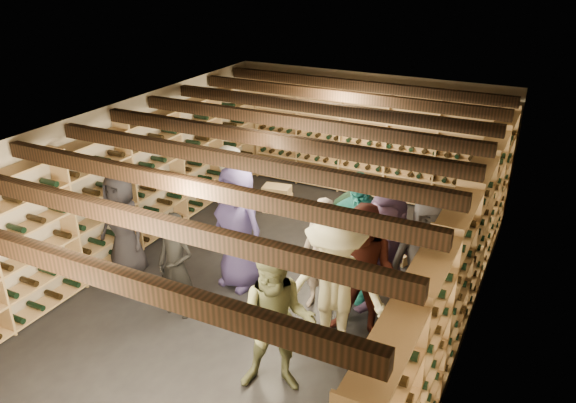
# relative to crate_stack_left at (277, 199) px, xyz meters

# --- Properties ---
(ground) EXTENTS (8.00, 8.00, 0.00)m
(ground) POSITION_rel_crate_stack_left_xyz_m (1.14, -2.31, -0.26)
(ground) COLOR black
(ground) RESTS_ON ground
(walls) EXTENTS (5.52, 8.02, 2.40)m
(walls) POSITION_rel_crate_stack_left_xyz_m (1.14, -2.31, 0.95)
(walls) COLOR tan
(walls) RESTS_ON ground
(ceiling) EXTENTS (5.50, 8.00, 0.01)m
(ceiling) POSITION_rel_crate_stack_left_xyz_m (1.14, -2.31, 2.15)
(ceiling) COLOR beige
(ceiling) RESTS_ON walls
(ceiling_joists) EXTENTS (5.40, 7.12, 0.18)m
(ceiling_joists) POSITION_rel_crate_stack_left_xyz_m (1.14, -2.31, 2.01)
(ceiling_joists) COLOR black
(ceiling_joists) RESTS_ON ground
(wine_rack_left) EXTENTS (0.32, 7.50, 2.15)m
(wine_rack_left) POSITION_rel_crate_stack_left_xyz_m (-1.43, -2.31, 0.82)
(wine_rack_left) COLOR #A2824E
(wine_rack_left) RESTS_ON ground
(wine_rack_right) EXTENTS (0.32, 7.50, 2.15)m
(wine_rack_right) POSITION_rel_crate_stack_left_xyz_m (3.71, -2.31, 0.82)
(wine_rack_right) COLOR #A2824E
(wine_rack_right) RESTS_ON ground
(wine_rack_back) EXTENTS (4.70, 0.30, 2.15)m
(wine_rack_back) POSITION_rel_crate_stack_left_xyz_m (1.14, 1.52, 0.82)
(wine_rack_back) COLOR #A2824E
(wine_rack_back) RESTS_ON ground
(crate_stack_left) EXTENTS (0.55, 0.41, 0.51)m
(crate_stack_left) POSITION_rel_crate_stack_left_xyz_m (0.00, 0.00, 0.00)
(crate_stack_left) COLOR tan
(crate_stack_left) RESTS_ON ground
(crate_stack_right) EXTENTS (0.54, 0.39, 0.34)m
(crate_stack_right) POSITION_rel_crate_stack_left_xyz_m (1.80, -1.01, -0.09)
(crate_stack_right) COLOR tan
(crate_stack_right) RESTS_ON ground
(crate_loose) EXTENTS (0.59, 0.49, 0.17)m
(crate_loose) POSITION_rel_crate_stack_left_xyz_m (2.53, -0.70, -0.17)
(crate_loose) COLOR tan
(crate_loose) RESTS_ON ground
(person_0) EXTENTS (0.82, 0.56, 1.61)m
(person_0) POSITION_rel_crate_stack_left_xyz_m (-1.04, -2.93, 0.55)
(person_0) COLOR black
(person_0) RESTS_ON ground
(person_1) EXTENTS (0.54, 0.35, 1.48)m
(person_1) POSITION_rel_crate_stack_left_xyz_m (0.31, -3.46, 0.48)
(person_1) COLOR black
(person_1) RESTS_ON ground
(person_2) EXTENTS (1.03, 0.92, 1.75)m
(person_2) POSITION_rel_crate_stack_left_xyz_m (2.16, -4.11, 0.62)
(person_2) COLOR #565C3B
(person_2) RESTS_ON ground
(person_3) EXTENTS (1.39, 1.05, 1.91)m
(person_3) POSITION_rel_crate_stack_left_xyz_m (2.50, -3.33, 0.70)
(person_3) COLOR beige
(person_3) RESTS_ON ground
(person_4) EXTENTS (1.13, 0.51, 1.89)m
(person_4) POSITION_rel_crate_stack_left_xyz_m (2.28, -2.01, 0.69)
(person_4) COLOR #1E7876
(person_4) RESTS_ON ground
(person_6) EXTENTS (1.02, 0.78, 1.86)m
(person_6) POSITION_rel_crate_stack_left_xyz_m (0.67, -2.46, 0.67)
(person_6) COLOR #2C254E
(person_6) RESTS_ON ground
(person_7) EXTENTS (0.62, 0.43, 1.62)m
(person_7) POSITION_rel_crate_stack_left_xyz_m (1.98, -2.47, 0.55)
(person_7) COLOR gray
(person_7) RESTS_ON ground
(person_8) EXTENTS (0.91, 0.72, 1.83)m
(person_8) POSITION_rel_crate_stack_left_xyz_m (2.69, -2.82, 0.66)
(person_8) COLOR #4A1C16
(person_8) RESTS_ON ground
(person_9) EXTENTS (1.17, 0.93, 1.59)m
(person_9) POSITION_rel_crate_stack_left_xyz_m (-0.29, -1.14, 0.54)
(person_9) COLOR beige
(person_9) RESTS_ON ground
(person_10) EXTENTS (0.98, 0.49, 1.61)m
(person_10) POSITION_rel_crate_stack_left_xyz_m (2.01, -1.29, 0.55)
(person_10) COLOR #264832
(person_10) RESTS_ON ground
(person_11) EXTENTS (1.77, 0.91, 1.82)m
(person_11) POSITION_rel_crate_stack_left_xyz_m (2.77, -2.27, 0.66)
(person_11) COLOR slate
(person_11) RESTS_ON ground
(person_12) EXTENTS (1.09, 0.92, 1.89)m
(person_12) POSITION_rel_crate_stack_left_xyz_m (3.32, -2.36, 0.69)
(person_12) COLOR #323036
(person_12) RESTS_ON ground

